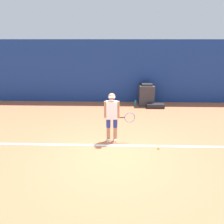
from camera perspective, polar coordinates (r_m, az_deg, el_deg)
The scene contains 8 objects.
ground_plane at distance 6.36m, azimuth 0.09°, elevation -11.14°, with size 24.00×24.00×0.00m, color #B76642.
back_wall at distance 11.14m, azimuth 0.94°, elevation 10.47°, with size 24.00×0.10×3.10m.
court_baseline at distance 6.84m, azimuth 0.23°, elevation -8.76°, with size 21.60×0.10×0.01m.
tennis_player at distance 6.81m, azimuth 0.07°, elevation -0.87°, with size 0.97×0.29×1.59m.
tennis_ball at distance 6.79m, azimuth 12.04°, elevation -9.16°, with size 0.07×0.07×0.07m.
covered_chair at distance 10.94m, azimuth 8.92°, elevation 4.56°, with size 0.72×0.80×1.09m.
equipment_bag at distance 10.59m, azimuth 11.23°, elevation 1.59°, with size 0.83×0.35×0.20m.
water_bottle at distance 10.86m, azimuth 6.14°, elevation 2.46°, with size 0.09×0.09×0.28m.
Camera 1 is at (0.16, -5.50, 3.18)m, focal length 35.00 mm.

